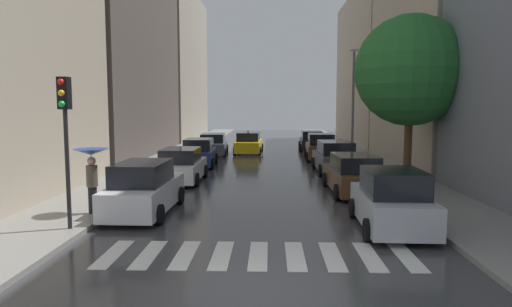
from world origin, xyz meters
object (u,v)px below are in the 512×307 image
(parked_car_right_second, at_px, (354,175))
(traffic_light_left_corner, at_px, (65,119))
(lamp_post_right, at_px, (353,96))
(parked_car_right_nearest, at_px, (392,202))
(parked_car_right_fifth, at_px, (312,141))
(street_tree_right, at_px, (410,71))
(parked_car_left_second, at_px, (181,166))
(pedestrian_foreground, at_px, (92,165))
(parked_car_right_fourth, at_px, (321,148))
(parked_car_right_third, at_px, (335,158))
(parked_car_left_fourth, at_px, (213,145))
(parked_car_left_third, at_px, (199,153))
(taxi_midroad, at_px, (249,143))
(parked_car_left_nearest, at_px, (144,189))

(parked_car_right_second, height_order, traffic_light_left_corner, traffic_light_left_corner)
(parked_car_right_second, relative_size, lamp_post_right, 0.65)
(parked_car_right_nearest, height_order, parked_car_right_fifth, parked_car_right_nearest)
(parked_car_right_second, bearing_deg, traffic_light_left_corner, 122.90)
(street_tree_right, height_order, lamp_post_right, street_tree_right)
(parked_car_left_second, bearing_deg, pedestrian_foreground, 167.84)
(lamp_post_right, bearing_deg, pedestrian_foreground, -126.62)
(parked_car_right_fourth, bearing_deg, parked_car_right_nearest, -177.90)
(parked_car_right_third, bearing_deg, parked_car_left_second, 112.05)
(parked_car_right_second, relative_size, street_tree_right, 0.61)
(parked_car_left_fourth, relative_size, parked_car_right_second, 1.02)
(parked_car_left_third, relative_size, taxi_midroad, 0.91)
(parked_car_left_nearest, distance_m, parked_car_right_second, 8.67)
(parked_car_left_fourth, bearing_deg, parked_car_right_third, -141.08)
(parked_car_left_fourth, bearing_deg, parked_car_left_third, 176.93)
(parked_car_left_third, distance_m, pedestrian_foreground, 12.92)
(parked_car_left_fourth, bearing_deg, parked_car_left_second, 177.14)
(parked_car_right_third, distance_m, lamp_post_right, 5.76)
(taxi_midroad, distance_m, traffic_light_left_corner, 22.91)
(parked_car_left_third, relative_size, parked_car_right_nearest, 1.01)
(parked_car_left_nearest, bearing_deg, pedestrian_foreground, 114.77)
(parked_car_left_second, relative_size, parked_car_left_fourth, 0.92)
(parked_car_right_fourth, height_order, parked_car_right_fifth, parked_car_right_fourth)
(parked_car_left_second, xyz_separation_m, parked_car_right_nearest, (7.85, -8.32, 0.07))
(parked_car_left_fourth, relative_size, parked_car_right_fifth, 1.16)
(parked_car_right_third, bearing_deg, parked_car_right_fifth, -0.73)
(parked_car_right_nearest, height_order, parked_car_right_third, parked_car_right_nearest)
(parked_car_left_fourth, height_order, parked_car_right_fifth, parked_car_right_fifth)
(parked_car_left_fourth, height_order, taxi_midroad, taxi_midroad)
(pedestrian_foreground, distance_m, street_tree_right, 14.37)
(parked_car_left_second, bearing_deg, parked_car_right_third, -66.74)
(traffic_light_left_corner, height_order, lamp_post_right, lamp_post_right)
(pedestrian_foreground, xyz_separation_m, lamp_post_right, (11.05, 14.86, 2.51))
(pedestrian_foreground, height_order, traffic_light_left_corner, traffic_light_left_corner)
(pedestrian_foreground, bearing_deg, parked_car_right_nearest, 149.26)
(parked_car_right_nearest, distance_m, taxi_midroad, 22.29)
(parked_car_left_second, relative_size, parked_car_right_nearest, 1.08)
(parked_car_right_fourth, xyz_separation_m, traffic_light_left_corner, (-9.17, -18.35, 2.46))
(parked_car_right_second, relative_size, taxi_midroad, 1.04)
(parked_car_left_third, distance_m, parked_car_right_nearest, 16.01)
(parked_car_left_nearest, xyz_separation_m, traffic_light_left_corner, (-1.47, -2.54, 2.46))
(parked_car_left_nearest, height_order, parked_car_left_second, parked_car_left_nearest)
(parked_car_left_nearest, relative_size, parked_car_right_fourth, 1.14)
(taxi_midroad, xyz_separation_m, street_tree_right, (8.02, -13.73, 4.47))
(parked_car_left_fourth, bearing_deg, traffic_light_left_corner, 173.20)
(parked_car_right_nearest, bearing_deg, parked_car_right_third, 1.77)
(parked_car_right_second, relative_size, parked_car_right_fifth, 1.14)
(parked_car_left_third, distance_m, parked_car_right_fifth, 12.77)
(traffic_light_left_corner, xyz_separation_m, lamp_post_right, (11.00, 16.73, 0.96))
(parked_car_right_fourth, bearing_deg, parked_car_left_third, 117.11)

